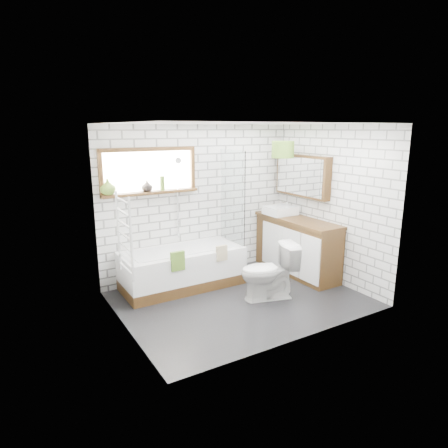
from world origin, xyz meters
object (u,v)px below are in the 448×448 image
bathtub (183,268)px  pendant (283,149)px  basin (280,210)px  vanity (297,246)px  toilet (269,272)px

bathtub → pendant: 2.51m
bathtub → basin: (1.88, -0.04, 0.73)m
bathtub → pendant: bearing=-7.5°
bathtub → basin: 2.02m
vanity → pendant: size_ratio=4.61×
pendant → bathtub: bearing=172.5°
basin → toilet: basin is taller
bathtub → pendant: pendant is taller
vanity → toilet: size_ratio=2.04×
bathtub → toilet: size_ratio=2.27×
vanity → toilet: vanity is taller
toilet → pendant: (0.86, 0.83, 1.69)m
toilet → pendant: bearing=150.0°
toilet → basin: bearing=151.5°
vanity → basin: 0.69m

